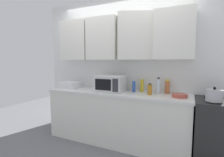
{
  "coord_description": "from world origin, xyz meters",
  "views": [
    {
      "loc": [
        1.15,
        -2.92,
        1.42
      ],
      "look_at": [
        -0.09,
        -0.25,
        1.12
      ],
      "focal_mm": 26.88,
      "sensor_mm": 36.0,
      "label": 1
    }
  ],
  "objects_px": {
    "bottle_amber_vinegar": "(150,90)",
    "bottle_blue_cleaner": "(134,86)",
    "kettle": "(214,95)",
    "bottle_clear_tall": "(158,86)",
    "microwave": "(110,83)",
    "bowl_ceramic_small": "(180,96)",
    "dish_rack": "(70,85)",
    "bottle_spice_jar": "(167,87)",
    "bottle_yellow_mustard": "(142,85)"
  },
  "relations": [
    {
      "from": "bottle_spice_jar",
      "to": "bottle_clear_tall",
      "type": "relative_size",
      "value": 0.87
    },
    {
      "from": "dish_rack",
      "to": "bottle_blue_cleaner",
      "type": "distance_m",
      "value": 1.28
    },
    {
      "from": "dish_rack",
      "to": "bottle_yellow_mustard",
      "type": "xyz_separation_m",
      "value": [
        1.39,
        0.19,
        0.05
      ]
    },
    {
      "from": "bottle_clear_tall",
      "to": "bowl_ceramic_small",
      "type": "distance_m",
      "value": 0.37
    },
    {
      "from": "bottle_spice_jar",
      "to": "bottle_blue_cleaner",
      "type": "height_order",
      "value": "bottle_spice_jar"
    },
    {
      "from": "bottle_blue_cleaner",
      "to": "kettle",
      "type": "bearing_deg",
      "value": -12.44
    },
    {
      "from": "microwave",
      "to": "bowl_ceramic_small",
      "type": "xyz_separation_m",
      "value": [
        1.12,
        -0.01,
        -0.11
      ]
    },
    {
      "from": "microwave",
      "to": "bowl_ceramic_small",
      "type": "relative_size",
      "value": 2.2
    },
    {
      "from": "bowl_ceramic_small",
      "to": "bottle_amber_vinegar",
      "type": "bearing_deg",
      "value": -179.92
    },
    {
      "from": "dish_rack",
      "to": "microwave",
      "type": "bearing_deg",
      "value": -1.14
    },
    {
      "from": "kettle",
      "to": "bottle_spice_jar",
      "type": "xyz_separation_m",
      "value": [
        -0.62,
        0.36,
        0.02
      ]
    },
    {
      "from": "bottle_spice_jar",
      "to": "bottle_clear_tall",
      "type": "distance_m",
      "value": 0.16
    },
    {
      "from": "bottle_clear_tall",
      "to": "microwave",
      "type": "bearing_deg",
      "value": -170.87
    },
    {
      "from": "microwave",
      "to": "bottle_yellow_mustard",
      "type": "height_order",
      "value": "microwave"
    },
    {
      "from": "kettle",
      "to": "bottle_blue_cleaner",
      "type": "height_order",
      "value": "bottle_blue_cleaner"
    },
    {
      "from": "kettle",
      "to": "bottle_amber_vinegar",
      "type": "relative_size",
      "value": 1.13
    },
    {
      "from": "dish_rack",
      "to": "bottle_amber_vinegar",
      "type": "distance_m",
      "value": 1.57
    },
    {
      "from": "bottle_blue_cleaner",
      "to": "bottle_clear_tall",
      "type": "bearing_deg",
      "value": 2.45
    },
    {
      "from": "dish_rack",
      "to": "bottle_spice_jar",
      "type": "distance_m",
      "value": 1.82
    },
    {
      "from": "dish_rack",
      "to": "bowl_ceramic_small",
      "type": "relative_size",
      "value": 1.74
    },
    {
      "from": "bottle_clear_tall",
      "to": "bottle_blue_cleaner",
      "type": "xyz_separation_m",
      "value": [
        -0.4,
        -0.02,
        -0.02
      ]
    },
    {
      "from": "kettle",
      "to": "bottle_spice_jar",
      "type": "distance_m",
      "value": 0.72
    },
    {
      "from": "dish_rack",
      "to": "bottle_yellow_mustard",
      "type": "bearing_deg",
      "value": 7.67
    },
    {
      "from": "bottle_spice_jar",
      "to": "bottle_blue_cleaner",
      "type": "distance_m",
      "value": 0.54
    },
    {
      "from": "bottle_amber_vinegar",
      "to": "bottle_blue_cleaner",
      "type": "relative_size",
      "value": 0.83
    },
    {
      "from": "kettle",
      "to": "bottle_amber_vinegar",
      "type": "height_order",
      "value": "kettle"
    },
    {
      "from": "dish_rack",
      "to": "bottle_spice_jar",
      "type": "bearing_deg",
      "value": 6.35
    },
    {
      "from": "bottle_yellow_mustard",
      "to": "bottle_blue_cleaner",
      "type": "height_order",
      "value": "bottle_yellow_mustard"
    },
    {
      "from": "bottle_spice_jar",
      "to": "bottle_yellow_mustard",
      "type": "distance_m",
      "value": 0.42
    },
    {
      "from": "dish_rack",
      "to": "bottle_blue_cleaner",
      "type": "bearing_deg",
      "value": 4.17
    },
    {
      "from": "dish_rack",
      "to": "bowl_ceramic_small",
      "type": "xyz_separation_m",
      "value": [
        2.01,
        -0.03,
        -0.03
      ]
    },
    {
      "from": "bottle_yellow_mustard",
      "to": "kettle",
      "type": "bearing_deg",
      "value": -18.54
    },
    {
      "from": "kettle",
      "to": "bottle_amber_vinegar",
      "type": "xyz_separation_m",
      "value": [
        -0.85,
        0.13,
        -0.0
      ]
    },
    {
      "from": "bowl_ceramic_small",
      "to": "bottle_yellow_mustard",
      "type": "bearing_deg",
      "value": 160.91
    },
    {
      "from": "bottle_spice_jar",
      "to": "bottle_yellow_mustard",
      "type": "height_order",
      "value": "same"
    },
    {
      "from": "kettle",
      "to": "dish_rack",
      "type": "relative_size",
      "value": 0.53
    },
    {
      "from": "dish_rack",
      "to": "bottle_spice_jar",
      "type": "height_order",
      "value": "bottle_spice_jar"
    },
    {
      "from": "bowl_ceramic_small",
      "to": "bottle_spice_jar",
      "type": "bearing_deg",
      "value": 131.7
    },
    {
      "from": "microwave",
      "to": "bottle_blue_cleaner",
      "type": "xyz_separation_m",
      "value": [
        0.39,
        0.11,
        -0.04
      ]
    },
    {
      "from": "bottle_clear_tall",
      "to": "bottle_blue_cleaner",
      "type": "bearing_deg",
      "value": -177.55
    },
    {
      "from": "dish_rack",
      "to": "bottle_blue_cleaner",
      "type": "height_order",
      "value": "bottle_blue_cleaner"
    },
    {
      "from": "bottle_blue_cleaner",
      "to": "bowl_ceramic_small",
      "type": "distance_m",
      "value": 0.75
    },
    {
      "from": "kettle",
      "to": "bottle_clear_tall",
      "type": "height_order",
      "value": "bottle_clear_tall"
    },
    {
      "from": "microwave",
      "to": "dish_rack",
      "type": "bearing_deg",
      "value": 178.86
    },
    {
      "from": "dish_rack",
      "to": "bottle_clear_tall",
      "type": "xyz_separation_m",
      "value": [
        1.68,
        0.11,
        0.07
      ]
    },
    {
      "from": "bottle_blue_cleaner",
      "to": "bottle_spice_jar",
      "type": "bearing_deg",
      "value": 11.51
    },
    {
      "from": "kettle",
      "to": "microwave",
      "type": "distance_m",
      "value": 1.55
    },
    {
      "from": "bottle_yellow_mustard",
      "to": "bottle_blue_cleaner",
      "type": "distance_m",
      "value": 0.15
    },
    {
      "from": "bottle_amber_vinegar",
      "to": "bowl_ceramic_small",
      "type": "distance_m",
      "value": 0.44
    },
    {
      "from": "kettle",
      "to": "bottle_blue_cleaner",
      "type": "bearing_deg",
      "value": 167.56
    }
  ]
}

